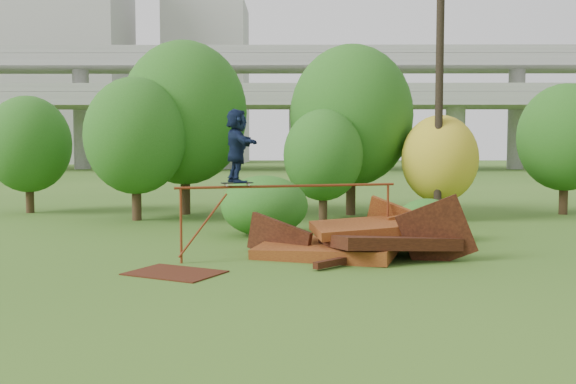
{
  "coord_description": "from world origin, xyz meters",
  "views": [
    {
      "loc": [
        -0.68,
        -13.99,
        2.72
      ],
      "look_at": [
        -0.8,
        2.0,
        1.6
      ],
      "focal_mm": 40.0,
      "sensor_mm": 36.0,
      "label": 1
    }
  ],
  "objects_px": {
    "scrap_pile": "(356,242)",
    "skater": "(237,146)",
    "utility_pole": "(439,87)",
    "flat_plate": "(175,273)"
  },
  "relations": [
    {
      "from": "flat_plate",
      "to": "utility_pole",
      "type": "bearing_deg",
      "value": 50.47
    },
    {
      "from": "flat_plate",
      "to": "utility_pole",
      "type": "xyz_separation_m",
      "value": [
        7.76,
        9.41,
        4.85
      ]
    },
    {
      "from": "skater",
      "to": "flat_plate",
      "type": "relative_size",
      "value": 0.92
    },
    {
      "from": "scrap_pile",
      "to": "flat_plate",
      "type": "distance_m",
      "value": 4.63
    },
    {
      "from": "scrap_pile",
      "to": "skater",
      "type": "relative_size",
      "value": 3.22
    },
    {
      "from": "skater",
      "to": "utility_pole",
      "type": "height_order",
      "value": "utility_pole"
    },
    {
      "from": "skater",
      "to": "scrap_pile",
      "type": "bearing_deg",
      "value": -102.74
    },
    {
      "from": "utility_pole",
      "to": "skater",
      "type": "bearing_deg",
      "value": -130.12
    },
    {
      "from": "utility_pole",
      "to": "scrap_pile",
      "type": "bearing_deg",
      "value": -116.64
    },
    {
      "from": "flat_plate",
      "to": "utility_pole",
      "type": "distance_m",
      "value": 13.13
    }
  ]
}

